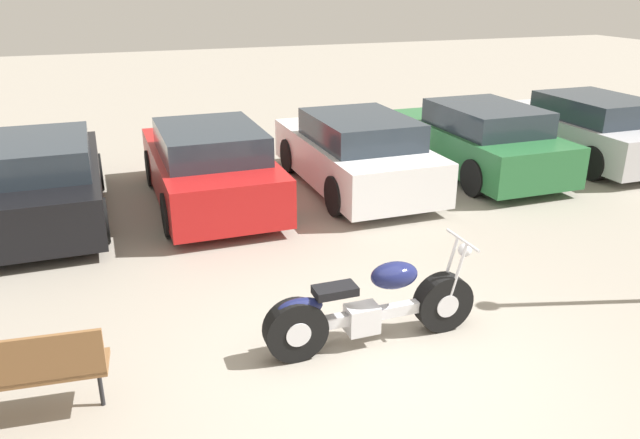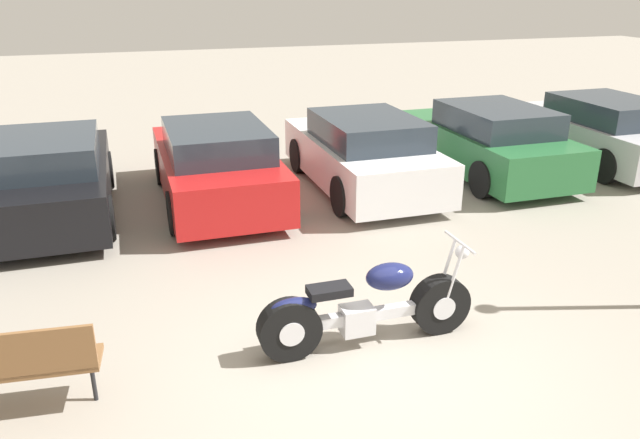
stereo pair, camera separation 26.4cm
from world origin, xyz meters
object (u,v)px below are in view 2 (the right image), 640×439
(parked_car_black, at_px, (49,178))
(parked_car_white, at_px, (363,153))
(parked_car_green, at_px, (488,141))
(motorcycle, at_px, (365,309))
(parked_car_silver, at_px, (600,131))
(parked_car_red, at_px, (216,165))
(park_bench, at_px, (9,363))

(parked_car_black, distance_m, parked_car_white, 5.32)
(parked_car_black, height_order, parked_car_green, same)
(motorcycle, xyz_separation_m, parked_car_silver, (7.22, 5.04, 0.24))
(parked_car_red, distance_m, parked_car_silver, 7.98)
(parked_car_white, relative_size, parked_car_silver, 1.00)
(parked_car_white, bearing_deg, parked_car_silver, 1.24)
(motorcycle, bearing_deg, parked_car_green, 47.68)
(parked_car_black, height_order, parked_car_red, same)
(motorcycle, bearing_deg, parked_car_black, 124.08)
(parked_car_green, xyz_separation_m, park_bench, (-7.92, -5.15, -0.11))
(parked_car_silver, height_order, park_bench, parked_car_silver)
(parked_car_white, distance_m, park_bench, 7.31)
(motorcycle, xyz_separation_m, parked_car_white, (1.90, 4.92, 0.24))
(park_bench, bearing_deg, parked_car_black, 90.62)
(parked_car_black, distance_m, park_bench, 5.20)
(parked_car_green, height_order, park_bench, parked_car_green)
(parked_car_black, bearing_deg, park_bench, -89.38)
(parked_car_black, height_order, park_bench, parked_car_black)
(motorcycle, xyz_separation_m, parked_car_black, (-3.42, 5.05, 0.24))
(parked_car_red, relative_size, parked_car_white, 1.00)
(parked_car_silver, relative_size, park_bench, 2.74)
(parked_car_red, relative_size, parked_car_green, 1.00)
(motorcycle, height_order, parked_car_red, parked_car_red)
(parked_car_red, height_order, parked_car_silver, same)
(parked_car_red, height_order, park_bench, parked_car_red)
(parked_car_silver, distance_m, park_bench, 11.78)
(parked_car_red, distance_m, parked_car_green, 5.32)
(parked_car_green, distance_m, park_bench, 9.45)
(parked_car_red, relative_size, park_bench, 2.74)
(motorcycle, bearing_deg, parked_car_silver, 34.91)
(parked_car_white, distance_m, parked_car_silver, 5.32)
(park_bench, bearing_deg, parked_car_green, 33.05)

